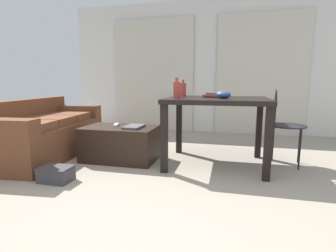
{
  "coord_description": "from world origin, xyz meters",
  "views": [
    {
      "loc": [
        0.48,
        -1.53,
        0.95
      ],
      "look_at": [
        -0.24,
        1.44,
        0.43
      ],
      "focal_mm": 27.23,
      "sensor_mm": 36.0,
      "label": 1
    }
  ],
  "objects": [
    {
      "name": "couch",
      "position": [
        -1.88,
        1.26,
        0.3
      ],
      "size": [
        0.98,
        1.79,
        0.73
      ],
      "color": "brown",
      "rests_on": "ground"
    },
    {
      "name": "bottle_far",
      "position": [
        -0.08,
        1.19,
        0.87
      ],
      "size": [
        0.08,
        0.08,
        0.22
      ],
      "color": "#99332D",
      "rests_on": "craft_table"
    },
    {
      "name": "bottle_near",
      "position": [
        -0.08,
        1.57,
        0.87
      ],
      "size": [
        0.07,
        0.07,
        0.2
      ],
      "color": "#99332D",
      "rests_on": "craft_table"
    },
    {
      "name": "ground_plane",
      "position": [
        0.0,
        1.35,
        0.0
      ],
      "size": [
        8.41,
        8.41,
        0.0
      ],
      "primitive_type": "plane",
      "color": "gray"
    },
    {
      "name": "book_stack",
      "position": [
        0.29,
        1.59,
        0.81
      ],
      "size": [
        0.26,
        0.31,
        0.06
      ],
      "color": "#1E668C",
      "rests_on": "craft_table"
    },
    {
      "name": "craft_table",
      "position": [
        0.34,
        1.42,
        0.67
      ],
      "size": [
        1.13,
        0.92,
        0.78
      ],
      "color": "black",
      "rests_on": "ground"
    },
    {
      "name": "magazine",
      "position": [
        -0.62,
        1.29,
        0.43
      ],
      "size": [
        0.2,
        0.3,
        0.03
      ],
      "primitive_type": "cube",
      "rotation": [
        0.0,
        0.0,
        -0.04
      ],
      "color": "#4C4C51",
      "rests_on": "coffee_table"
    },
    {
      "name": "bowl",
      "position": [
        0.41,
        1.32,
        0.82
      ],
      "size": [
        0.16,
        0.16,
        0.08
      ],
      "primitive_type": "ellipsoid",
      "color": "#2D4C7A",
      "rests_on": "craft_table"
    },
    {
      "name": "wall_back",
      "position": [
        0.0,
        3.5,
        1.23
      ],
      "size": [
        5.29,
        0.1,
        2.47
      ],
      "primitive_type": "cube",
      "color": "silver",
      "rests_on": "ground"
    },
    {
      "name": "tv_remote_primary",
      "position": [
        -0.89,
        1.37,
        0.43
      ],
      "size": [
        0.1,
        0.19,
        0.02
      ],
      "primitive_type": "cube",
      "rotation": [
        0.0,
        0.0,
        0.3
      ],
      "color": "#B7B7B2",
      "rests_on": "coffee_table"
    },
    {
      "name": "shoebox",
      "position": [
        -1.13,
        0.51,
        0.07
      ],
      "size": [
        0.31,
        0.21,
        0.15
      ],
      "color": "#38383D",
      "rests_on": "ground"
    },
    {
      "name": "curtains",
      "position": [
        0.0,
        3.42,
        1.09
      ],
      "size": [
        3.62,
        0.03,
        2.18
      ],
      "color": "beige",
      "rests_on": "ground"
    },
    {
      "name": "wire_chair",
      "position": [
        1.07,
        1.6,
        0.54
      ],
      "size": [
        0.41,
        0.43,
        0.87
      ],
      "color": "black",
      "rests_on": "ground"
    },
    {
      "name": "coffee_table",
      "position": [
        -0.82,
        1.32,
        0.21
      ],
      "size": [
        0.88,
        0.54,
        0.42
      ],
      "color": "black",
      "rests_on": "ground"
    }
  ]
}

